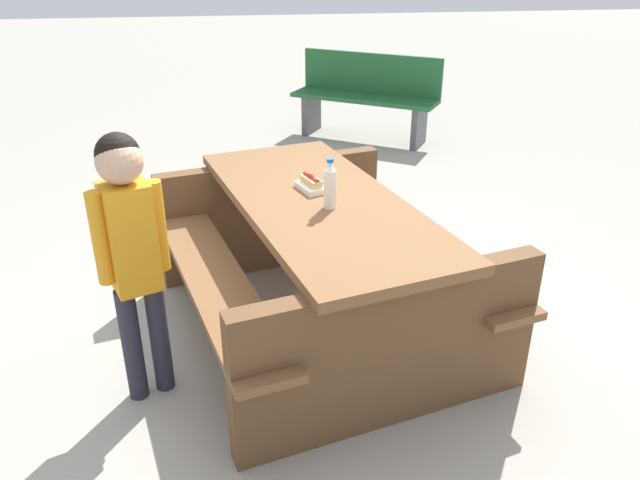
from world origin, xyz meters
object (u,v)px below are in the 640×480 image
child_in_coat (131,238)px  picnic_table (320,254)px  soda_bottle (330,185)px  park_bench_near (366,95)px  hotdog_tray (311,184)px

child_in_coat → picnic_table: bearing=-63.9°
soda_bottle → child_in_coat: 0.94m
soda_bottle → picnic_table: bearing=15.4°
park_bench_near → hotdog_tray: bearing=163.3°
hotdog_tray → child_in_coat: (-0.55, 0.83, 0.01)m
picnic_table → child_in_coat: child_in_coat is taller
picnic_table → hotdog_tray: size_ratio=10.14×
child_in_coat → park_bench_near: bearing=-25.2°
hotdog_tray → soda_bottle: bearing=-166.6°
picnic_table → child_in_coat: (-0.42, 0.85, 0.35)m
soda_bottle → park_bench_near: soda_bottle is taller
picnic_table → hotdog_tray: (0.13, 0.03, 0.34)m
soda_bottle → hotdog_tray: 0.26m
child_in_coat → park_bench_near: 4.31m
hotdog_tray → picnic_table: bearing=-168.3°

